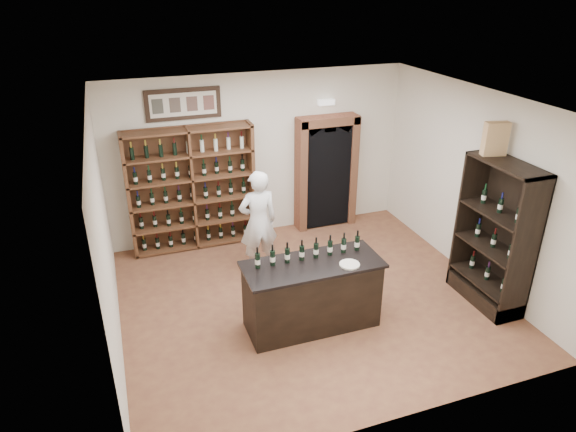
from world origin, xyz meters
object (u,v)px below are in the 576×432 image
(wine_shelf, at_px, (192,188))
(tasting_counter, at_px, (312,295))
(shopkeeper, at_px, (258,222))
(counter_bottle_0, at_px, (258,260))
(wine_crate, at_px, (495,139))
(side_cabinet, at_px, (493,256))

(wine_shelf, height_order, tasting_counter, wine_shelf)
(shopkeeper, bearing_deg, counter_bottle_0, 71.41)
(tasting_counter, relative_size, shopkeeper, 1.08)
(counter_bottle_0, distance_m, wine_crate, 3.67)
(counter_bottle_0, relative_size, shopkeeper, 0.17)
(shopkeeper, bearing_deg, side_cabinet, 144.04)
(shopkeeper, xyz_separation_m, wine_crate, (2.95, -1.67, 1.56))
(tasting_counter, xyz_separation_m, wine_crate, (2.70, 0.04, 1.94))
(side_cabinet, bearing_deg, counter_bottle_0, 172.75)
(tasting_counter, bearing_deg, counter_bottle_0, 169.13)
(shopkeeper, height_order, wine_crate, wine_crate)
(counter_bottle_0, relative_size, wine_crate, 0.64)
(side_cabinet, height_order, shopkeeper, side_cabinet)
(wine_shelf, xyz_separation_m, wine_crate, (3.80, -2.90, 1.33))
(tasting_counter, height_order, shopkeeper, shopkeeper)
(shopkeeper, distance_m, wine_crate, 3.73)
(wine_crate, bearing_deg, wine_shelf, 156.41)
(side_cabinet, bearing_deg, shopkeeper, 146.15)
(counter_bottle_0, height_order, shopkeeper, shopkeeper)
(wine_shelf, distance_m, wine_crate, 4.96)
(wine_shelf, relative_size, wine_crate, 4.68)
(side_cabinet, xyz_separation_m, wine_crate, (-0.03, 0.34, 1.68))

